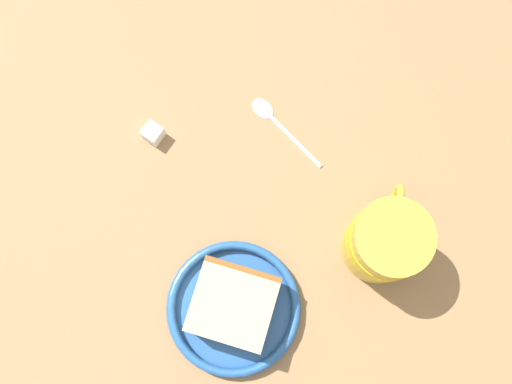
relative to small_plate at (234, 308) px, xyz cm
name	(u,v)px	position (x,y,z in cm)	size (l,w,h in cm)	color
ground_plane	(277,239)	(7.42, 5.18, -2.53)	(112.36, 112.36, 3.38)	#936D47
small_plate	(234,308)	(0.00, 0.00, 0.00)	(14.38, 14.38, 1.68)	#26599E
cake_slice	(233,305)	(0.17, 0.20, 2.26)	(11.09, 11.05, 4.67)	brown
tea_mug	(386,241)	(16.94, -0.05, 3.99)	(8.31, 9.16, 9.24)	gold
teaspoon	(273,118)	(12.31, 18.07, -0.48)	(5.04, 10.81, 0.80)	silver
sugar_cube	(153,133)	(-0.99, 21.39, 0.16)	(1.99, 1.99, 1.99)	white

